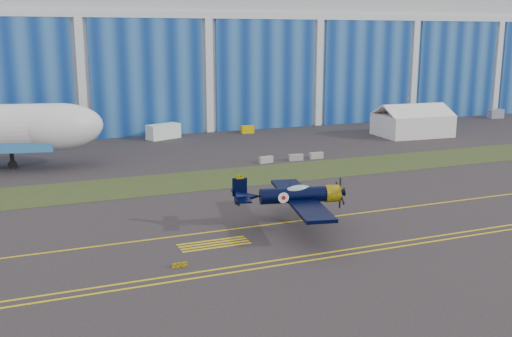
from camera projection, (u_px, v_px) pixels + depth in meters
name	position (u px, v px, depth m)	size (l,w,h in m)	color
ground	(350.00, 199.00, 64.14)	(260.00, 260.00, 0.00)	#332C2E
grass_median	(294.00, 172.00, 76.80)	(260.00, 10.00, 0.02)	#475128
hangar	(176.00, 46.00, 125.83)	(220.00, 45.70, 30.00)	silver
taxiway_centreline	(376.00, 211.00, 59.62)	(200.00, 0.20, 0.02)	yellow
edge_line_near	(438.00, 241.00, 51.02)	(80.00, 0.20, 0.02)	yellow
edge_line_far	(431.00, 237.00, 51.93)	(80.00, 0.20, 0.02)	yellow
hold_short_ladder	(214.00, 244.00, 50.21)	(6.00, 2.40, 0.02)	yellow
guard_board_left	(180.00, 265.00, 45.18)	(1.20, 0.15, 0.35)	yellow
warbird	(294.00, 195.00, 53.72)	(14.15, 16.00, 4.13)	black
tent	(413.00, 120.00, 104.04)	(12.55, 9.50, 5.61)	white
shipping_container	(163.00, 131.00, 101.16)	(5.74, 2.30, 2.49)	white
tug	(247.00, 129.00, 107.26)	(2.22, 1.39, 1.30)	#E9B401
gse_box	(496.00, 114.00, 126.51)	(3.10, 1.65, 1.86)	gray
barrier_a	(266.00, 160.00, 82.08)	(2.00, 0.60, 0.90)	#9F9A94
barrier_b	(296.00, 157.00, 83.60)	(2.00, 0.60, 0.90)	gray
barrier_c	(316.00, 156.00, 84.93)	(2.00, 0.60, 0.90)	#9D978F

